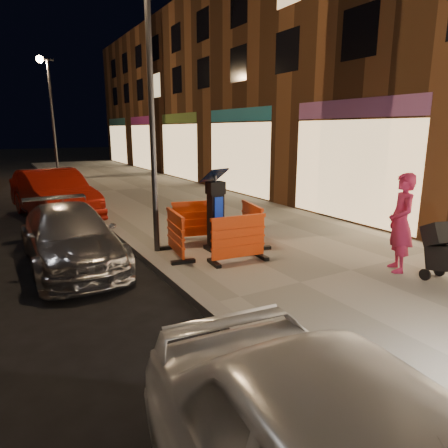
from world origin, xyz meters
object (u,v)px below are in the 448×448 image
barrier_bldgside (252,224)px  man (401,223)px  parking_kiosk (216,212)px  car_silver (73,265)px  barrier_back (197,220)px  car_red (56,218)px  barrier_front (238,239)px  barrier_kerbside (176,234)px

barrier_bldgside → man: (1.37, -2.88, 0.45)m
parking_kiosk → car_silver: 3.19m
barrier_back → man: size_ratio=0.66×
barrier_bldgside → car_red: 6.97m
barrier_front → car_red: (-2.55, 6.94, -0.62)m
parking_kiosk → barrier_bldgside: (0.95, 0.00, -0.37)m
barrier_front → barrier_back: size_ratio=1.00×
barrier_front → car_silver: 3.50m
car_red → man: (4.87, -8.86, 1.07)m
barrier_bldgside → car_silver: bearing=88.1°
parking_kiosk → car_red: parking_kiosk is taller
parking_kiosk → car_silver: (-2.88, 0.94, -0.99)m
car_red → car_silver: bearing=-102.8°
barrier_bldgside → car_red: barrier_bldgside is taller
barrier_kerbside → car_silver: bearing=71.9°
man → barrier_kerbside: bearing=-97.2°
man → car_silver: bearing=-92.1°
barrier_front → barrier_bldgside: size_ratio=1.00×
barrier_front → barrier_kerbside: 1.34m
barrier_back → barrier_kerbside: 1.34m
parking_kiosk → barrier_back: bearing=100.0°
parking_kiosk → car_red: size_ratio=0.37×
man → barrier_back: bearing=-114.6°
parking_kiosk → barrier_kerbside: 1.02m
barrier_front → car_silver: (-2.88, 1.89, -0.62)m
barrier_front → barrier_bldgside: bearing=50.0°
barrier_front → barrier_bldgside: same height
barrier_back → man: bearing=-45.8°
barrier_back → man: man is taller
barrier_back → car_silver: bearing=-166.9°
barrier_front → barrier_kerbside: (-0.95, 0.95, 0.00)m
barrier_back → car_silver: (-2.88, -0.01, -0.62)m
car_silver → car_red: car_red is taller
barrier_bldgside → barrier_front: bearing=147.0°
parking_kiosk → car_silver: parking_kiosk is taller
car_silver → barrier_front: bearing=-33.7°
barrier_front → man: 3.05m
car_red → man: bearing=-70.3°
barrier_front → man: (2.32, -1.93, 0.45)m
car_red → man: size_ratio=2.50×
barrier_bldgside → barrier_kerbside: bearing=102.0°
barrier_back → man: (2.32, -3.83, 0.45)m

